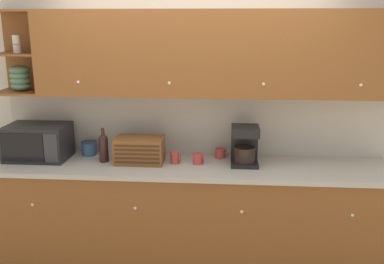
% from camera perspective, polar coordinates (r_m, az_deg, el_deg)
% --- Properties ---
extents(ground_plane, '(24.00, 24.00, 0.00)m').
position_cam_1_polar(ground_plane, '(4.44, 0.24, -14.08)').
color(ground_plane, tan).
extents(wall_back, '(5.92, 0.06, 2.60)m').
position_cam_1_polar(wall_back, '(4.02, 0.29, 2.65)').
color(wall_back, beige).
rests_on(wall_back, ground_plane).
extents(counter_unit, '(3.54, 0.69, 0.91)m').
position_cam_1_polar(counter_unit, '(3.94, -0.11, -10.55)').
color(counter_unit, brown).
rests_on(counter_unit, ground_plane).
extents(backsplash_panel, '(3.52, 0.01, 0.59)m').
position_cam_1_polar(backsplash_panel, '(4.00, 0.25, 1.21)').
color(backsplash_panel, '#B7B2A8').
rests_on(backsplash_panel, counter_unit).
extents(upper_cabinets, '(3.52, 0.39, 0.72)m').
position_cam_1_polar(upper_cabinets, '(3.71, 2.55, 10.41)').
color(upper_cabinets, brown).
rests_on(upper_cabinets, backsplash_panel).
extents(microwave, '(0.55, 0.39, 0.31)m').
position_cam_1_polar(microwave, '(4.12, -19.84, -1.25)').
color(microwave, black).
rests_on(microwave, counter_unit).
extents(storage_canister, '(0.15, 0.15, 0.13)m').
position_cam_1_polar(storage_canister, '(4.13, -13.56, -2.11)').
color(storage_canister, '#33567A').
rests_on(storage_canister, counter_unit).
extents(wine_bottle, '(0.08, 0.08, 0.31)m').
position_cam_1_polar(wine_bottle, '(3.88, -11.72, -1.93)').
color(wine_bottle, black).
rests_on(wine_bottle, counter_unit).
extents(bread_box, '(0.42, 0.26, 0.23)m').
position_cam_1_polar(bread_box, '(3.81, -7.00, -2.40)').
color(bread_box, brown).
rests_on(bread_box, counter_unit).
extents(mug_patterned_third, '(0.09, 0.08, 0.10)m').
position_cam_1_polar(mug_patterned_third, '(3.78, -2.26, -3.43)').
color(mug_patterned_third, '#B73D38').
rests_on(mug_patterned_third, counter_unit).
extents(mug, '(0.10, 0.09, 0.10)m').
position_cam_1_polar(mug, '(3.76, 0.81, -3.56)').
color(mug, '#B73D38').
rests_on(mug, counter_unit).
extents(mug_blue_second, '(0.10, 0.09, 0.09)m').
position_cam_1_polar(mug_blue_second, '(3.94, 3.81, -2.83)').
color(mug_blue_second, '#B73D38').
rests_on(mug_blue_second, counter_unit).
extents(coffee_maker, '(0.24, 0.25, 0.34)m').
position_cam_1_polar(coffee_maker, '(3.76, 7.04, -1.73)').
color(coffee_maker, black).
rests_on(coffee_maker, counter_unit).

